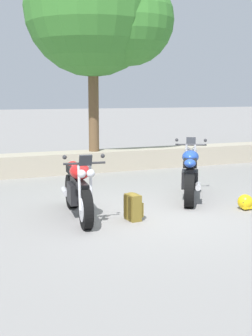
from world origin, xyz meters
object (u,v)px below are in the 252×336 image
object	(u,v)px
rider_backpack	(133,206)
motorcycle_blue_centre	(190,175)
leafy_tree_far_left	(100,10)
motorcycle_red_near_left	(78,190)
rider_helmet	(245,202)

from	to	relation	value
rider_backpack	motorcycle_blue_centre	bearing A→B (deg)	31.41
motorcycle_blue_centre	rider_backpack	xyz separation A→B (m)	(-1.71, -1.04, -0.24)
rider_backpack	leafy_tree_far_left	bearing A→B (deg)	76.43
motorcycle_red_near_left	rider_helmet	distance (m)	3.07
motorcycle_blue_centre	rider_backpack	distance (m)	2.01
motorcycle_blue_centre	rider_helmet	bearing A→B (deg)	-68.04
rider_backpack	rider_helmet	distance (m)	2.19
motorcycle_red_near_left	rider_backpack	size ratio (longest dim) A/B	4.39
motorcycle_blue_centre	leafy_tree_far_left	distance (m)	5.40
leafy_tree_far_left	motorcycle_red_near_left	bearing A→B (deg)	-114.33
rider_backpack	rider_helmet	size ratio (longest dim) A/B	1.68
leafy_tree_far_left	motorcycle_blue_centre	bearing A→B (deg)	-82.10
rider_backpack	leafy_tree_far_left	distance (m)	6.42
motorcycle_blue_centre	rider_backpack	world-z (taller)	motorcycle_blue_centre
rider_helmet	leafy_tree_far_left	bearing A→B (deg)	101.37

